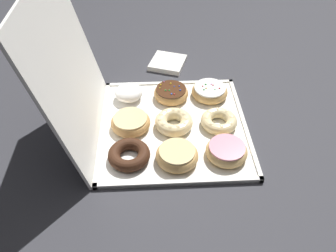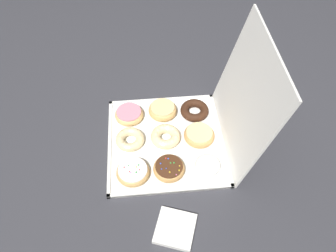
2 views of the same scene
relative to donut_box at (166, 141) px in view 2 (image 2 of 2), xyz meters
name	(u,v)px [view 2 (image 2 of 2)]	position (x,y,z in m)	size (l,w,h in m)	color
ground_plane	(166,142)	(0.00, 0.00, -0.01)	(3.00, 3.00, 0.00)	#333338
donut_box	(166,141)	(0.00, 0.00, 0.00)	(0.44, 0.44, 0.01)	white
box_lid_open	(245,99)	(0.00, 0.27, 0.21)	(0.44, 0.44, 0.01)	white
pink_frosted_donut_0	(129,114)	(-0.13, -0.14, 0.02)	(0.11, 0.11, 0.04)	#E5B770
cruller_donut_1	(130,139)	(-0.01, -0.14, 0.02)	(0.11, 0.11, 0.03)	beige
sprinkle_donut_2	(133,172)	(0.14, -0.13, 0.02)	(0.12, 0.12, 0.04)	tan
glazed_ring_donut_3	(163,110)	(-0.14, 0.00, 0.03)	(0.12, 0.12, 0.04)	tan
cruller_donut_4	(166,136)	(-0.01, 0.00, 0.02)	(0.11, 0.11, 0.04)	beige
sprinkle_donut_5	(169,168)	(0.14, 0.00, 0.02)	(0.11, 0.11, 0.04)	tan
chocolate_cake_ring_donut_6	(194,110)	(-0.13, 0.13, 0.02)	(0.12, 0.12, 0.03)	#381E11
glazed_ring_donut_7	(199,136)	(0.00, 0.13, 0.02)	(0.12, 0.12, 0.04)	tan
powdered_filled_donut_8	(208,165)	(0.14, 0.14, 0.03)	(0.09, 0.09, 0.05)	white
napkin_stack	(176,229)	(0.35, 0.00, 0.00)	(0.12, 0.12, 0.02)	white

